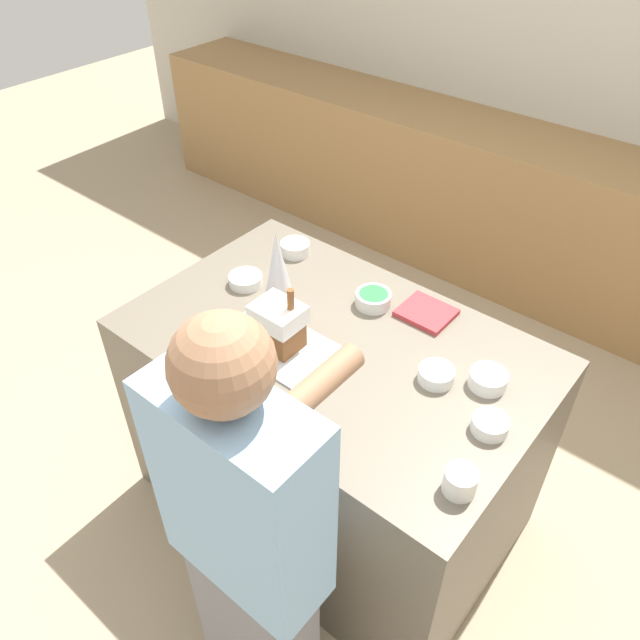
% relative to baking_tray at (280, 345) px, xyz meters
% --- Properties ---
extents(ground_plane, '(12.00, 12.00, 0.00)m').
position_rel_baking_tray_xyz_m(ground_plane, '(0.13, 0.14, -0.95)').
color(ground_plane, tan).
extents(wall_back, '(8.00, 0.05, 2.60)m').
position_rel_baking_tray_xyz_m(wall_back, '(0.13, 2.53, 0.35)').
color(wall_back, beige).
rests_on(wall_back, ground_plane).
extents(back_cabinet_block, '(6.00, 0.60, 0.94)m').
position_rel_baking_tray_xyz_m(back_cabinet_block, '(0.13, 2.20, -0.48)').
color(back_cabinet_block, '#9E7547').
rests_on(back_cabinet_block, ground_plane).
extents(kitchen_island, '(1.48, 0.94, 0.94)m').
position_rel_baking_tray_xyz_m(kitchen_island, '(0.13, 0.14, -0.48)').
color(kitchen_island, '#6B6051').
rests_on(kitchen_island, ground_plane).
extents(baking_tray, '(0.45, 0.26, 0.01)m').
position_rel_baking_tray_xyz_m(baking_tray, '(0.00, 0.00, 0.00)').
color(baking_tray, silver).
rests_on(baking_tray, kitchen_island).
extents(gingerbread_house, '(0.17, 0.14, 0.25)m').
position_rel_baking_tray_xyz_m(gingerbread_house, '(0.00, 0.00, 0.10)').
color(gingerbread_house, brown).
rests_on(gingerbread_house, baking_tray).
extents(decorative_tree, '(0.13, 0.13, 0.33)m').
position_rel_baking_tray_xyz_m(decorative_tree, '(-0.14, 0.16, 0.16)').
color(decorative_tree, silver).
rests_on(decorative_tree, kitchen_island).
extents(candy_bowl_far_left, '(0.11, 0.11, 0.05)m').
position_rel_baking_tray_xyz_m(candy_bowl_far_left, '(0.74, 0.12, 0.02)').
color(candy_bowl_far_left, white).
rests_on(candy_bowl_far_left, kitchen_island).
extents(candy_bowl_behind_tray, '(0.12, 0.12, 0.05)m').
position_rel_baking_tray_xyz_m(candy_bowl_behind_tray, '(0.51, 0.20, 0.02)').
color(candy_bowl_behind_tray, white).
rests_on(candy_bowl_behind_tray, kitchen_island).
extents(candy_bowl_beside_tree, '(0.13, 0.13, 0.05)m').
position_rel_baking_tray_xyz_m(candy_bowl_beside_tree, '(0.11, 0.40, 0.03)').
color(candy_bowl_beside_tree, silver).
rests_on(candy_bowl_beside_tree, kitchen_island).
extents(candy_bowl_near_tray_left, '(0.12, 0.12, 0.05)m').
position_rel_baking_tray_xyz_m(candy_bowl_near_tray_left, '(-0.34, 0.47, 0.02)').
color(candy_bowl_near_tray_left, white).
rests_on(candy_bowl_near_tray_left, kitchen_island).
extents(candy_bowl_center_rear, '(0.13, 0.13, 0.04)m').
position_rel_baking_tray_xyz_m(candy_bowl_center_rear, '(-0.35, 0.19, 0.02)').
color(candy_bowl_center_rear, white).
rests_on(candy_bowl_center_rear, kitchen_island).
extents(candy_bowl_near_tray_right, '(0.12, 0.12, 0.05)m').
position_rel_baking_tray_xyz_m(candy_bowl_near_tray_right, '(0.65, 0.29, 0.02)').
color(candy_bowl_near_tray_right, white).
rests_on(candy_bowl_near_tray_right, kitchen_island).
extents(cookbook, '(0.19, 0.17, 0.02)m').
position_rel_baking_tray_xyz_m(cookbook, '(0.30, 0.47, 0.01)').
color(cookbook, '#B23338').
rests_on(cookbook, kitchen_island).
extents(mug, '(0.09, 0.09, 0.08)m').
position_rel_baking_tray_xyz_m(mug, '(0.78, -0.12, 0.03)').
color(mug, white).
rests_on(mug, kitchen_island).
extents(person, '(0.44, 0.55, 1.67)m').
position_rel_baking_tray_xyz_m(person, '(0.43, -0.60, -0.08)').
color(person, slate).
rests_on(person, ground_plane).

